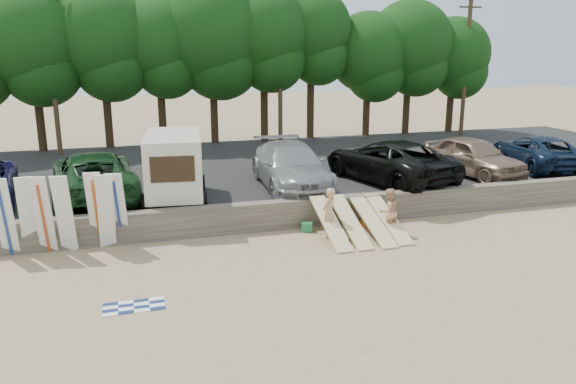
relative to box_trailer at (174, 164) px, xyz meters
name	(u,v)px	position (x,y,z in m)	size (l,w,h in m)	color
ground	(356,253)	(5.02, -5.21, -2.08)	(120.00, 120.00, 0.00)	tan
seawall	(323,211)	(5.02, -2.21, -1.58)	(44.00, 0.50, 1.00)	#6B6356
parking_lot	(271,171)	(5.02, 5.29, -1.73)	(44.00, 14.50, 0.70)	#282828
treeline	(218,40)	(3.81, 12.31, 4.47)	(33.42, 6.33, 9.45)	#382616
utility_poles	(280,61)	(7.02, 10.79, 3.34)	(25.80, 0.26, 9.00)	#473321
box_trailer	(174,164)	(0.00, 0.00, 0.00)	(2.55, 4.07, 2.47)	beige
car_1	(94,175)	(-2.88, 1.26, -0.51)	(2.89, 6.26, 1.74)	#143718
car_2	(291,166)	(4.65, 0.64, -0.51)	(2.45, 6.03, 1.75)	gray
car_3	(389,160)	(8.92, 0.60, -0.50)	(2.92, 6.33, 1.76)	black
car_4	(473,156)	(12.96, 0.55, -0.54)	(1.99, 4.95, 1.69)	#7C624E
car_5	(538,152)	(16.79, 1.09, -0.62)	(2.52, 5.47, 1.52)	#0E1A32
surfboard_upright_0	(5,218)	(-5.26, -2.67, -0.81)	(0.50, 0.06, 2.60)	silver
surfboard_upright_1	(28,216)	(-4.64, -2.58, -0.81)	(0.50, 0.06, 2.60)	silver
surfboard_upright_2	(43,215)	(-4.19, -2.69, -0.81)	(0.50, 0.06, 2.60)	silver
surfboard_upright_3	(64,214)	(-3.59, -2.73, -0.81)	(0.50, 0.06, 2.60)	silver
surfboard_upright_4	(96,210)	(-2.66, -2.57, -0.81)	(0.50, 0.06, 2.60)	silver
surfboard_upright_5	(106,212)	(-2.37, -2.77, -0.82)	(0.50, 0.06, 2.60)	silver
surfboard_upright_6	(118,209)	(-2.02, -2.57, -0.83)	(0.50, 0.06, 2.60)	silver
surfboard_low_0	(330,223)	(4.70, -3.78, -1.51)	(0.56, 3.00, 0.07)	#D8C188
surfboard_low_1	(350,221)	(5.39, -3.78, -1.52)	(0.56, 3.00, 0.07)	#D8C188
surfboard_low_2	(372,221)	(6.20, -3.82, -1.58)	(0.56, 3.00, 0.07)	#D8C188
surfboard_low_3	(388,218)	(6.83, -3.72, -1.57)	(0.56, 3.00, 0.07)	#D8C188
beachgoer_a	(329,213)	(4.71, -3.60, -1.23)	(0.62, 0.41, 1.71)	tan
beachgoer_b	(388,212)	(6.76, -3.86, -1.28)	(0.78, 0.61, 1.61)	tan
cooler	(307,227)	(4.20, -2.81, -1.92)	(0.38, 0.30, 0.32)	#227D44
gear_bag	(366,223)	(6.42, -2.81, -1.97)	(0.30, 0.25, 0.22)	orange
beach_towel	(134,306)	(-1.72, -7.12, -2.08)	(1.50, 1.50, 0.00)	white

